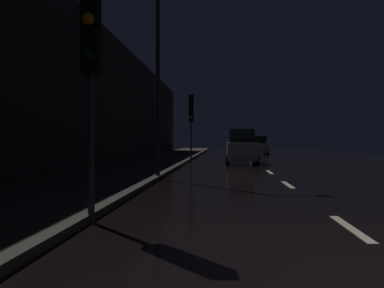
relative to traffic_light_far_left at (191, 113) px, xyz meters
name	(u,v)px	position (x,y,z in m)	size (l,w,h in m)	color
ground	(255,162)	(4.42, -1.00, -3.41)	(25.84, 84.00, 0.02)	black
sidewalk_left	(157,161)	(-2.30, -1.00, -3.33)	(4.40, 84.00, 0.15)	#38332B
building_facade_left	(106,99)	(-4.90, -4.50, 0.60)	(0.80, 63.00, 8.01)	#2D2B28
lane_centerline	(277,177)	(4.42, -12.87, -3.40)	(0.16, 21.38, 0.01)	beige
traffic_light_far_left	(191,113)	(0.00, 0.00, 0.00)	(0.33, 0.47, 4.71)	#38383A
traffic_light_near_left	(91,40)	(-0.10, -22.37, -0.11)	(0.32, 0.47, 4.57)	#38383A
streetlamp_overhead	(170,49)	(0.25, -13.96, 1.51)	(1.70, 0.44, 7.45)	#2D2D30
car_approaching_headlights	(241,148)	(3.43, -2.78, -2.41)	(2.00, 4.33, 2.18)	silver
car_distant_taillights	(259,146)	(6.03, 15.08, -2.52)	(1.77, 3.84, 1.93)	silver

